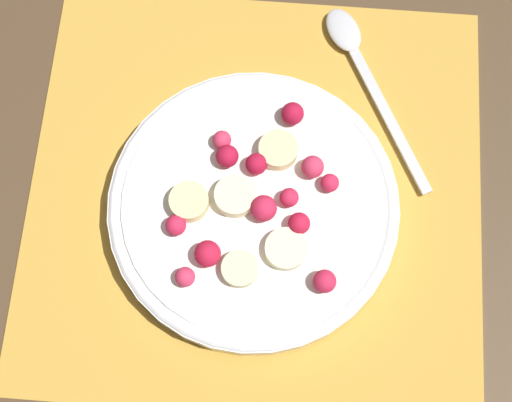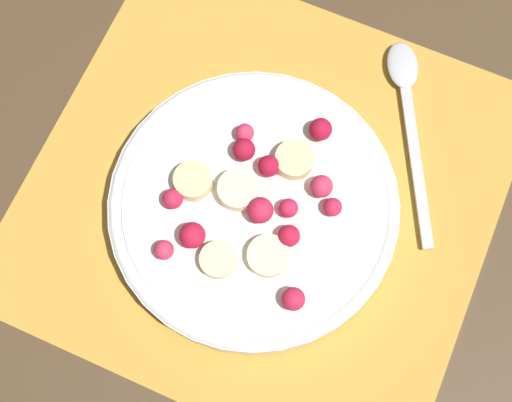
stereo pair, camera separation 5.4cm
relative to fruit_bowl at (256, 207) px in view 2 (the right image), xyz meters
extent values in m
plane|color=#4C3823|center=(0.02, 0.00, -0.02)|extent=(3.00, 3.00, 0.00)
cube|color=gold|center=(0.02, 0.00, -0.02)|extent=(0.36, 0.38, 0.01)
cylinder|color=white|center=(0.00, 0.00, 0.00)|extent=(0.23, 0.23, 0.02)
torus|color=white|center=(0.00, 0.00, 0.00)|extent=(0.23, 0.23, 0.01)
cylinder|color=white|center=(0.00, 0.00, 0.01)|extent=(0.21, 0.21, 0.00)
cylinder|color=beige|center=(0.04, -0.01, 0.01)|extent=(0.04, 0.04, 0.01)
cylinder|color=#F4EAB7|center=(-0.04, -0.03, 0.01)|extent=(0.05, 0.05, 0.01)
cylinder|color=beige|center=(0.00, 0.05, 0.02)|extent=(0.04, 0.04, 0.01)
cylinder|color=beige|center=(-0.05, 0.01, 0.01)|extent=(0.04, 0.04, 0.01)
cylinder|color=#F4EAB7|center=(0.00, 0.02, 0.02)|extent=(0.05, 0.05, 0.01)
sphere|color=#B21433|center=(0.03, 0.00, 0.02)|extent=(0.02, 0.02, 0.02)
sphere|color=red|center=(-0.05, 0.03, 0.02)|extent=(0.02, 0.02, 0.02)
sphere|color=#B21433|center=(0.04, 0.03, 0.02)|extent=(0.02, 0.02, 0.02)
sphere|color=#D12347|center=(0.02, -0.06, 0.02)|extent=(0.01, 0.01, 0.01)
sphere|color=#D12347|center=(-0.06, -0.06, 0.02)|extent=(0.02, 0.02, 0.02)
sphere|color=#B21433|center=(0.08, -0.02, 0.02)|extent=(0.02, 0.02, 0.02)
sphere|color=#D12347|center=(-0.01, -0.01, 0.02)|extent=(0.02, 0.02, 0.02)
sphere|color=#D12347|center=(0.00, -0.03, 0.02)|extent=(0.02, 0.02, 0.02)
sphere|color=red|center=(-0.02, -0.03, 0.02)|extent=(0.02, 0.02, 0.02)
sphere|color=#DB3356|center=(-0.06, 0.05, 0.02)|extent=(0.02, 0.02, 0.02)
sphere|color=#D12347|center=(-0.02, 0.06, 0.02)|extent=(0.02, 0.02, 0.02)
sphere|color=#DB3356|center=(0.05, 0.03, 0.02)|extent=(0.02, 0.02, 0.02)
sphere|color=#DB3356|center=(0.03, -0.04, 0.02)|extent=(0.02, 0.02, 0.02)
cube|color=silver|center=(0.09, -0.11, -0.01)|extent=(0.13, 0.07, 0.00)
ellipsoid|color=silver|center=(0.17, -0.07, -0.01)|extent=(0.05, 0.04, 0.01)
camera|label=1|loc=(-0.16, -0.01, 0.55)|focal=50.00mm
camera|label=2|loc=(-0.15, -0.07, 0.55)|focal=50.00mm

